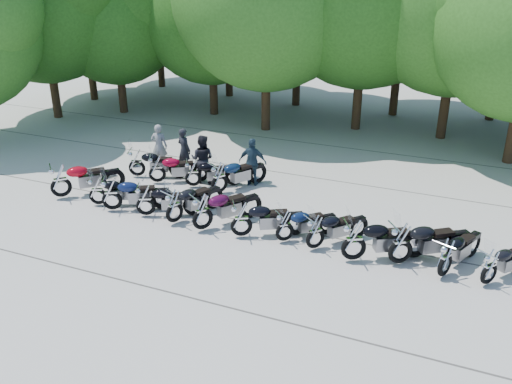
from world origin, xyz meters
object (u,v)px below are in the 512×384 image
at_px(motorcycle_1, 97,190).
at_px(motorcycle_4, 174,205).
at_px(motorcycle_13, 136,162).
at_px(motorcycle_16, 219,177).
at_px(motorcycle_14, 157,168).
at_px(rider_0, 159,146).
at_px(motorcycle_2, 111,193).
at_px(motorcycle_8, 315,231).
at_px(motorcycle_10, 401,242).
at_px(rider_2, 253,162).
at_px(motorcycle_9, 354,239).
at_px(motorcycle_5, 202,211).
at_px(motorcycle_12, 490,266).
at_px(motorcycle_3, 145,199).
at_px(motorcycle_15, 193,172).
at_px(motorcycle_11, 446,257).
at_px(motorcycle_7, 285,225).
at_px(motorcycle_0, 60,180).
at_px(motorcycle_6, 241,218).
at_px(rider_1, 202,159).
at_px(rider_3, 184,150).

height_order(motorcycle_1, motorcycle_4, motorcycle_4).
xyz_separation_m(motorcycle_13, motorcycle_16, (3.68, -0.22, 0.03)).
distance_m(motorcycle_14, rider_0, 1.74).
distance_m(motorcycle_2, motorcycle_8, 7.08).
relative_size(motorcycle_10, rider_2, 1.39).
bearing_deg(motorcycle_9, motorcycle_5, 59.11).
bearing_deg(motorcycle_13, motorcycle_12, -122.66).
distance_m(motorcycle_10, motorcycle_12, 2.31).
distance_m(motorcycle_3, motorcycle_15, 2.80).
bearing_deg(motorcycle_11, motorcycle_7, 20.91).
xyz_separation_m(motorcycle_1, motorcycle_16, (3.41, 2.53, 0.08)).
height_order(motorcycle_8, motorcycle_16, motorcycle_16).
bearing_deg(motorcycle_8, motorcycle_1, 39.15).
height_order(motorcycle_3, rider_2, rider_2).
bearing_deg(rider_0, motorcycle_9, 140.48).
xyz_separation_m(motorcycle_0, motorcycle_9, (10.57, -0.28, -0.00)).
bearing_deg(motorcycle_2, motorcycle_5, -118.92).
xyz_separation_m(motorcycle_8, rider_2, (-3.63, 3.84, 0.30)).
bearing_deg(motorcycle_15, motorcycle_7, -151.51).
height_order(motorcycle_1, motorcycle_6, motorcycle_6).
height_order(motorcycle_1, motorcycle_3, motorcycle_3).
bearing_deg(rider_1, rider_0, -26.34).
xyz_separation_m(motorcycle_4, motorcycle_9, (5.85, -0.11, 0.06)).
bearing_deg(motorcycle_7, motorcycle_16, 9.96).
bearing_deg(motorcycle_11, rider_1, 2.40).
xyz_separation_m(motorcycle_9, motorcycle_14, (-8.19, 2.80, -0.08)).
relative_size(motorcycle_6, motorcycle_15, 1.09).
bearing_deg(motorcycle_5, motorcycle_2, 33.42).
height_order(motorcycle_5, motorcycle_11, motorcycle_5).
relative_size(motorcycle_3, rider_0, 1.22).
relative_size(motorcycle_0, motorcycle_16, 1.06).
bearing_deg(motorcycle_16, motorcycle_13, 27.33).
bearing_deg(motorcycle_6, motorcycle_2, 60.22).
xyz_separation_m(motorcycle_13, rider_0, (0.24, 1.29, 0.27)).
bearing_deg(motorcycle_4, motorcycle_11, -157.94).
relative_size(motorcycle_3, motorcycle_12, 1.08).
xyz_separation_m(motorcycle_8, motorcycle_10, (2.43, 0.09, 0.11)).
distance_m(motorcycle_13, rider_3, 1.92).
relative_size(motorcycle_13, rider_2, 1.24).
height_order(motorcycle_7, rider_1, rider_1).
distance_m(motorcycle_7, motorcycle_15, 5.31).
distance_m(motorcycle_0, rider_0, 4.32).
xyz_separation_m(motorcycle_2, motorcycle_3, (1.28, 0.08, -0.04)).
bearing_deg(rider_3, motorcycle_16, 164.37).
xyz_separation_m(motorcycle_6, motorcycle_13, (-5.78, 2.94, -0.01)).
relative_size(motorcycle_4, motorcycle_15, 1.09).
distance_m(motorcycle_0, rider_2, 6.90).
xyz_separation_m(motorcycle_4, motorcycle_11, (8.29, 0.02, -0.02)).
height_order(motorcycle_11, motorcycle_16, motorcycle_16).
height_order(motorcycle_0, motorcycle_6, motorcycle_0).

